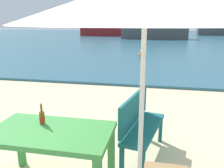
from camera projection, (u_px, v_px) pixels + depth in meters
name	position (u px, v px, depth m)	size (l,w,h in m)	color
sea_water	(154.00, 37.00, 31.00)	(120.00, 50.00, 0.08)	#2D6075
picnic_table_green	(51.00, 139.00, 2.72)	(1.40, 0.80, 0.76)	#3D8C42
beer_bottle_amber	(42.00, 117.00, 2.84)	(0.07, 0.07, 0.26)	brown
patio_umbrella	(145.00, 2.00, 1.86)	(2.10, 2.10, 2.30)	silver
bench_teal_center	(140.00, 122.00, 3.45)	(0.59, 1.25, 0.95)	#196066
swimmer_person	(141.00, 54.00, 12.81)	(0.34, 0.34, 0.41)	tan
boat_sailboat	(220.00, 29.00, 33.14)	(6.35, 1.73, 2.31)	#4C4C4C
boat_tanker	(103.00, 30.00, 32.04)	(6.06, 1.65, 2.20)	maroon
boat_barge	(153.00, 30.00, 26.35)	(7.20, 1.96, 2.62)	#4C4C4C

